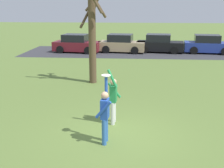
# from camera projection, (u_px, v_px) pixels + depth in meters

# --- Properties ---
(ground_plane) EXTENTS (120.00, 120.00, 0.00)m
(ground_plane) POSITION_uv_depth(u_px,v_px,m) (118.00, 135.00, 9.27)
(ground_plane) COLOR olive
(person_catcher) EXTENTS (0.49, 0.56, 2.08)m
(person_catcher) POSITION_uv_depth(u_px,v_px,m) (105.00, 113.00, 8.50)
(person_catcher) COLOR #3366B7
(person_catcher) RESTS_ON ground_plane
(person_defender) EXTENTS (0.49, 0.57, 2.04)m
(person_defender) POSITION_uv_depth(u_px,v_px,m) (113.00, 97.00, 9.95)
(person_defender) COLOR silver
(person_defender) RESTS_ON ground_plane
(frisbee_disc) EXTENTS (0.27, 0.27, 0.02)m
(frisbee_disc) POSITION_uv_depth(u_px,v_px,m) (106.00, 75.00, 8.41)
(frisbee_disc) COLOR white
(frisbee_disc) RESTS_ON person_catcher
(parked_car_maroon) EXTENTS (4.29, 2.42, 1.59)m
(parked_car_maroon) POSITION_uv_depth(u_px,v_px,m) (77.00, 44.00, 25.27)
(parked_car_maroon) COLOR maroon
(parked_car_maroon) RESTS_ON ground_plane
(parked_car_tan) EXTENTS (4.29, 2.42, 1.59)m
(parked_car_tan) POSITION_uv_depth(u_px,v_px,m) (121.00, 44.00, 25.30)
(parked_car_tan) COLOR tan
(parked_car_tan) RESTS_ON ground_plane
(parked_car_black) EXTENTS (4.29, 2.42, 1.59)m
(parked_car_black) POSITION_uv_depth(u_px,v_px,m) (160.00, 44.00, 25.30)
(parked_car_black) COLOR black
(parked_car_black) RESTS_ON ground_plane
(parked_car_blue) EXTENTS (4.29, 2.42, 1.59)m
(parked_car_blue) POSITION_uv_depth(u_px,v_px,m) (208.00, 45.00, 24.78)
(parked_car_blue) COLOR #233893
(parked_car_blue) RESTS_ON ground_plane
(parking_strip) EXTENTS (20.87, 6.40, 0.01)m
(parking_strip) POSITION_uv_depth(u_px,v_px,m) (142.00, 52.00, 25.33)
(parking_strip) COLOR #38383D
(parking_strip) RESTS_ON ground_plane
(bare_tree_tall) EXTENTS (1.47, 1.58, 5.44)m
(bare_tree_tall) POSITION_uv_depth(u_px,v_px,m) (92.00, 32.00, 14.81)
(bare_tree_tall) COLOR brown
(bare_tree_tall) RESTS_ON ground_plane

